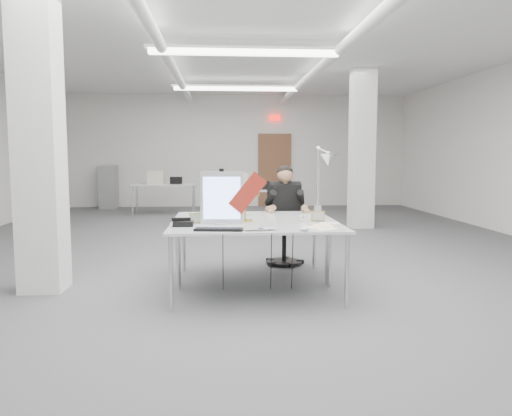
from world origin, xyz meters
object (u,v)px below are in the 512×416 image
Objects in this scene: office_chair at (284,222)px; seated_person at (285,199)px; beige_monitor at (224,199)px; desk_main at (257,227)px; bankers_lamp at (245,207)px; desk_phone at (183,224)px; monitor at (222,198)px; laptop at (261,230)px; architect_lamp at (322,175)px.

seated_person is (0.00, -0.05, 0.31)m from office_chair.
desk_main is at bearing -82.92° from beige_monitor.
office_chair is 1.07m from beige_monitor.
desk_main is 2.01× the size of seated_person.
beige_monitor reaches higher than bankers_lamp.
seated_person reaches higher than bankers_lamp.
desk_phone is 0.51× the size of beige_monitor.
bankers_lamp is 0.64m from beige_monitor.
seated_person reaches higher than monitor.
bankers_lamp reaches higher than laptop.
laptop is (0.37, -0.52, -0.26)m from monitor.
bankers_lamp is 1.55× the size of desk_phone.
desk_main is 8.85× the size of desk_phone.
architect_lamp is (0.31, -0.91, 0.35)m from seated_person.
office_chair is at bearing 25.64° from beige_monitor.
architect_lamp is at bearing -9.16° from bankers_lamp.
seated_person reaches higher than desk_main.
beige_monitor is at bearing 96.55° from laptop.
seated_person reaches higher than laptop.
seated_person is 1.93m from desk_phone.
laptop is at bearing -110.73° from office_chair.
desk_phone is (-0.65, -0.32, -0.13)m from bankers_lamp.
monitor is 1.25m from architect_lamp.
architect_lamp is at bearing 43.04° from laptop.
monitor is at bearing -166.78° from bankers_lamp.
monitor is at bearing 152.43° from desk_main.
monitor reaches higher than beige_monitor.
seated_person is at bearing 38.74° from bankers_lamp.
bankers_lamp is (-0.10, 0.38, 0.17)m from desk_main.
laptop is 1.33m from architect_lamp.
monitor is at bearing -127.89° from office_chair.
desk_main is 1.81× the size of architect_lamp.
monitor reaches higher than bankers_lamp.
architect_lamp is (1.12, -0.36, 0.31)m from beige_monitor.
architect_lamp is (0.90, 0.24, 0.34)m from bankers_lamp.
bankers_lamp is 0.79× the size of beige_monitor.
desk_main is 4.52× the size of beige_monitor.
monitor is at bearing 117.76° from laptop.
beige_monitor is 0.40× the size of architect_lamp.
laptop is at bearing -124.13° from architect_lamp.
monitor is at bearing -128.81° from seated_person.
seated_person is 2.95× the size of laptop.
office_chair reaches higher than laptop.
monitor is 1.38× the size of beige_monitor.
office_chair reaches higher than beige_monitor.
office_chair is 0.32m from seated_person.
laptop is (-0.47, -1.92, 0.18)m from office_chair.
desk_main is 0.75m from desk_phone.
laptop is 0.86m from desk_phone.
desk_phone reaches higher than desk_main.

